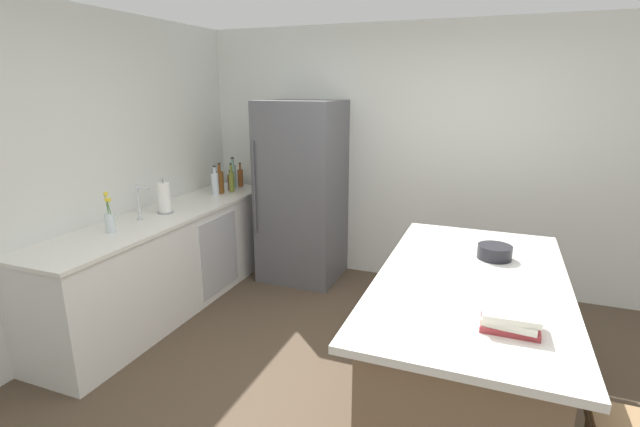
% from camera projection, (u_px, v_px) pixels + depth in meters
% --- Properties ---
extents(ground_plane, '(7.20, 7.20, 0.00)m').
position_uv_depth(ground_plane, '(365.00, 408.00, 2.96)').
color(ground_plane, '#4C3D2D').
extents(wall_rear, '(6.00, 0.10, 2.60)m').
position_uv_depth(wall_rear, '(429.00, 158.00, 4.63)').
color(wall_rear, silver).
rests_on(wall_rear, ground_plane).
extents(wall_left, '(0.10, 6.00, 2.60)m').
position_uv_depth(wall_left, '(56.00, 182.00, 3.47)').
color(wall_left, silver).
rests_on(wall_left, ground_plane).
extents(counter_run_left, '(0.65, 2.73, 0.90)m').
position_uv_depth(counter_run_left, '(170.00, 260.00, 4.24)').
color(counter_run_left, silver).
rests_on(counter_run_left, ground_plane).
extents(kitchen_island, '(1.06, 1.99, 0.91)m').
position_uv_depth(kitchen_island, '(465.00, 346.00, 2.81)').
color(kitchen_island, '#7A6047').
rests_on(kitchen_island, ground_plane).
extents(refrigerator, '(0.79, 0.74, 1.86)m').
position_uv_depth(refrigerator, '(302.00, 192.00, 4.80)').
color(refrigerator, '#56565B').
rests_on(refrigerator, ground_plane).
extents(sink_faucet, '(0.15, 0.05, 0.30)m').
position_uv_depth(sink_faucet, '(140.00, 202.00, 3.87)').
color(sink_faucet, silver).
rests_on(sink_faucet, counter_run_left).
extents(flower_vase, '(0.07, 0.07, 0.32)m').
position_uv_depth(flower_vase, '(110.00, 219.00, 3.55)').
color(flower_vase, silver).
rests_on(flower_vase, counter_run_left).
extents(paper_towel_roll, '(0.14, 0.14, 0.31)m').
position_uv_depth(paper_towel_roll, '(164.00, 198.00, 4.09)').
color(paper_towel_roll, gray).
rests_on(paper_towel_roll, counter_run_left).
extents(vinegar_bottle, '(0.06, 0.06, 0.27)m').
position_uv_depth(vinegar_bottle, '(240.00, 177.00, 5.20)').
color(vinegar_bottle, '#994C23').
rests_on(vinegar_bottle, counter_run_left).
extents(gin_bottle, '(0.07, 0.07, 0.34)m').
position_uv_depth(gin_bottle, '(233.00, 175.00, 5.13)').
color(gin_bottle, '#8CB79E').
rests_on(gin_bottle, counter_run_left).
extents(syrup_bottle, '(0.07, 0.07, 0.22)m').
position_uv_depth(syrup_bottle, '(231.00, 182.00, 5.04)').
color(syrup_bottle, '#5B3319').
rests_on(syrup_bottle, counter_run_left).
extents(olive_oil_bottle, '(0.06, 0.06, 0.31)m').
position_uv_depth(olive_oil_bottle, '(232.00, 181.00, 4.92)').
color(olive_oil_bottle, olive).
rests_on(olive_oil_bottle, counter_run_left).
extents(whiskey_bottle, '(0.08, 0.08, 0.32)m').
position_uv_depth(whiskey_bottle, '(220.00, 182.00, 4.86)').
color(whiskey_bottle, brown).
rests_on(whiskey_bottle, counter_run_left).
extents(soda_bottle, '(0.07, 0.07, 0.31)m').
position_uv_depth(soda_bottle, '(215.00, 183.00, 4.79)').
color(soda_bottle, silver).
rests_on(soda_bottle, counter_run_left).
extents(cookbook_stack, '(0.26, 0.19, 0.09)m').
position_uv_depth(cookbook_stack, '(510.00, 320.00, 2.11)').
color(cookbook_stack, '#A83338').
rests_on(cookbook_stack, kitchen_island).
extents(mixing_bowl, '(0.22, 0.22, 0.09)m').
position_uv_depth(mixing_bowl, '(495.00, 252.00, 2.98)').
color(mixing_bowl, black).
rests_on(mixing_bowl, kitchen_island).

